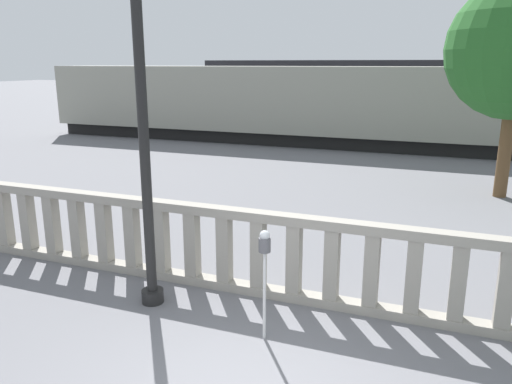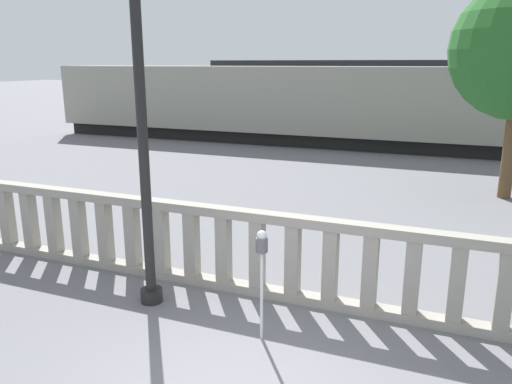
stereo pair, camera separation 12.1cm
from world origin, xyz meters
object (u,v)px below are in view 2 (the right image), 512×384
at_px(train_near, 317,104).
at_px(train_far, 389,92).
at_px(lamppost, 136,22).
at_px(parking_meter, 262,255).

height_order(train_near, train_far, train_far).
relative_size(lamppost, train_near, 0.26).
relative_size(train_near, train_far, 1.24).
xyz_separation_m(lamppost, parking_meter, (1.89, -0.34, -2.81)).
bearing_deg(parking_meter, train_far, 93.77).
bearing_deg(lamppost, parking_meter, -10.24).
bearing_deg(lamppost, train_far, 89.09).
bearing_deg(parking_meter, lamppost, 169.76).
xyz_separation_m(parking_meter, train_far, (-1.53, 23.18, 0.75)).
height_order(lamppost, parking_meter, lamppost).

